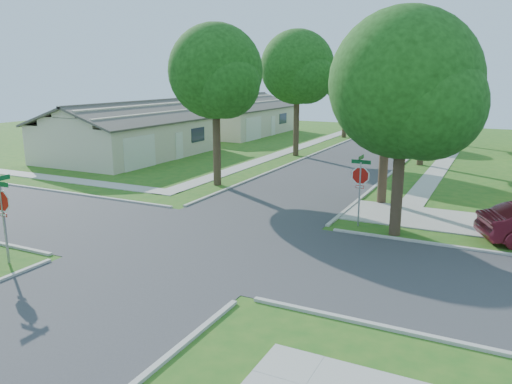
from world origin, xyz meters
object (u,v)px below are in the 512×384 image
object	(u,v)px
tree_e_far	(448,77)
stop_sign_sw	(2,205)
tree_ne_corner	(406,91)
tree_w_mid	(298,71)
tree_e_mid	(427,74)
tree_w_far	(347,82)
car_curb_east	(416,140)
car_curb_west	(387,123)
house_nw_far	(236,120)
stop_sign_ne	(360,178)
tree_e_near	(389,86)
house_nw_near	(131,137)
tree_w_near	(216,76)

from	to	relation	value
tree_e_far	stop_sign_sw	bearing A→B (deg)	-103.73
tree_ne_corner	tree_w_mid	bearing A→B (deg)	123.22
tree_e_mid	tree_w_mid	bearing A→B (deg)	180.00
tree_w_far	car_curb_east	xyz separation A→B (m)	(7.85, -5.25, -4.71)
tree_ne_corner	car_curb_east	bearing A→B (deg)	97.33
tree_w_mid	car_curb_west	xyz separation A→B (m)	(2.21, 22.59, -5.75)
tree_e_far	tree_w_far	world-z (taller)	tree_e_far
stop_sign_sw	tree_ne_corner	size ratio (longest dim) A/B	0.34
house_nw_far	car_curb_east	world-z (taller)	house_nw_far
stop_sign_ne	car_curb_east	xyz separation A→B (m)	(-1.50, 24.06, -1.24)
car_curb_west	tree_e_near	bearing A→B (deg)	104.65
stop_sign_ne	house_nw_near	size ratio (longest dim) A/B	0.22
stop_sign_sw	tree_w_mid	size ratio (longest dim) A/B	0.31
tree_w_mid	tree_w_far	bearing A→B (deg)	90.05
tree_w_mid	car_curb_west	size ratio (longest dim) A/B	1.88
tree_ne_corner	car_curb_east	distance (m)	25.22
stop_sign_sw	car_curb_east	size ratio (longest dim) A/B	0.64
stop_sign_sw	tree_w_mid	xyz separation A→B (m)	(0.06, 25.71, 4.46)
tree_e_far	tree_w_far	distance (m)	9.42
tree_e_near	tree_w_mid	xyz separation A→B (m)	(-9.39, 12.00, 0.85)
tree_w_mid	tree_w_far	distance (m)	13.04
house_nw_near	car_curb_west	xyz separation A→B (m)	(13.57, 28.60, -0.78)
stop_sign_sw	tree_ne_corner	xyz separation A→B (m)	(11.06, 8.91, 3.56)
tree_w_far	stop_sign_sw	bearing A→B (deg)	-90.07
tree_w_near	tree_w_far	size ratio (longest dim) A/B	1.12
tree_ne_corner	house_nw_far	world-z (taller)	tree_ne_corner
tree_e_far	car_curb_east	xyz separation A→B (m)	(-1.55, -5.25, -5.19)
stop_sign_ne	tree_w_far	xyz separation A→B (m)	(-9.35, 29.31, 3.48)
stop_sign_ne	tree_w_near	size ratio (longest dim) A/B	0.33
house_nw_far	tree_w_far	bearing A→B (deg)	10.05
tree_e_far	tree_w_near	bearing A→B (deg)	-110.60
stop_sign_ne	tree_w_mid	distance (m)	19.31
stop_sign_sw	car_curb_east	xyz separation A→B (m)	(7.90, 33.46, -1.24)
car_curb_east	stop_sign_ne	bearing A→B (deg)	-82.01
tree_e_mid	car_curb_west	distance (m)	24.34
tree_e_near	tree_w_near	size ratio (longest dim) A/B	0.92
tree_e_mid	car_curb_east	distance (m)	9.61
tree_e_near	tree_ne_corner	bearing A→B (deg)	-71.47
tree_w_mid	tree_ne_corner	xyz separation A→B (m)	(11.00, -16.80, -0.90)
stop_sign_ne	tree_e_near	bearing A→B (deg)	89.32
tree_w_near	house_nw_near	xyz separation A→B (m)	(-11.35, 5.99, -4.60)
tree_e_near	tree_e_far	world-z (taller)	tree_e_far
tree_ne_corner	house_nw_near	xyz separation A→B (m)	(-22.35, 10.79, -4.08)
tree_ne_corner	car_curb_west	bearing A→B (deg)	102.57
tree_w_far	house_nw_far	bearing A→B (deg)	-169.95
tree_w_mid	stop_sign_ne	bearing A→B (deg)	-60.20
tree_w_mid	tree_ne_corner	size ratio (longest dim) A/B	1.10
stop_sign_ne	tree_ne_corner	distance (m)	3.96
stop_sign_sw	house_nw_near	xyz separation A→B (m)	(-11.29, 19.70, -0.51)
stop_sign_ne	tree_w_near	bearing A→B (deg)	155.26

